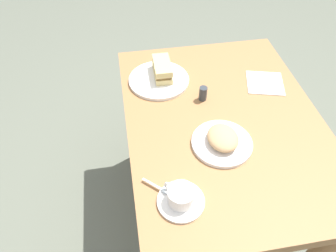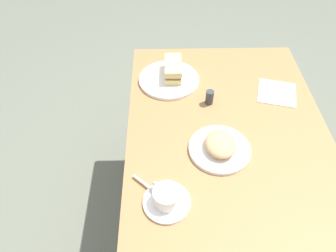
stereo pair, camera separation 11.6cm
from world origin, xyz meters
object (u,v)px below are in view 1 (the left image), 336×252
Objects in this scene: spoon at (160,188)px; salt_shaker at (203,94)px; dining_table at (220,141)px; sandwich_plate at (159,80)px; coffee_saucer at (181,201)px; sandwich_front at (162,69)px; napkin at (265,83)px; coffee_cup at (181,195)px; side_plate at (222,143)px.

salt_shaker is (-0.39, 0.23, 0.02)m from spoon.
sandwich_plate is (-0.27, -0.21, 0.14)m from dining_table.
coffee_saucer is at bearing -1.98° from sandwich_plate.
napkin is (0.11, 0.42, -0.04)m from sandwich_front.
dining_table is at bearing 144.04° from coffee_saucer.
dining_table is 3.95× the size of sandwich_plate.
coffee_cup is at bearing -2.08° from sandwich_plate.
coffee_cup is at bearing 47.87° from spoon.
dining_table is 0.42m from coffee_saucer.
sandwich_plate reaches higher than coffee_saucer.
sandwich_plate is at bearing -39.72° from sandwich_front.
spoon is 0.46m from salt_shaker.
coffee_saucer is 0.27m from side_plate.
napkin is 2.53× the size of salt_shaker.
dining_table is at bearing 24.18° from salt_shaker.
spoon is at bearing -47.04° from dining_table.
side_plate is 0.40m from napkin.
coffee_saucer is 0.08m from spoon.
coffee_cup is at bearing -139.97° from coffee_saucer.
sandwich_front is 0.68× the size of side_plate.
coffee_saucer is (0.59, -0.02, -0.00)m from sandwich_plate.
side_plate is (-0.20, 0.19, 0.00)m from coffee_saucer.
sandwich_plate is at bearing -141.32° from dining_table.
napkin is at bearing 136.85° from coffee_cup.
coffee_saucer is 0.48m from salt_shaker.
coffee_cup reaches higher than napkin.
side_plate reaches higher than napkin.
coffee_saucer is at bearing -42.96° from side_plate.
coffee_cup is 0.48m from salt_shaker.
sandwich_front reaches higher than coffee_saucer.
salt_shaker reaches higher than sandwich_plate.
salt_shaker reaches higher than spoon.
dining_table is 6.75× the size of napkin.
dining_table is at bearing 33.99° from sandwich_front.
salt_shaker reaches higher than side_plate.
side_plate is at bearing -20.82° from dining_table.
side_plate is 1.43× the size of napkin.
sandwich_plate and side_plate have the same top height.
napkin is at bearing 136.94° from side_plate.
coffee_cup reaches higher than side_plate.
salt_shaker is at bearing 47.93° from sandwich_plate.
sandwich_plate is 1.77× the size of sandwich_front.
sandwich_plate reaches higher than dining_table.
sandwich_front is 0.57m from spoon.
dining_table is 0.43m from coffee_cup.
salt_shaker is (-0.12, -0.06, 0.16)m from dining_table.
sandwich_front is 0.21m from salt_shaker.
coffee_saucer is at bearing -35.96° from dining_table.
coffee_cup is at bearing -43.28° from side_plate.
side_plate reaches higher than coffee_saucer.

